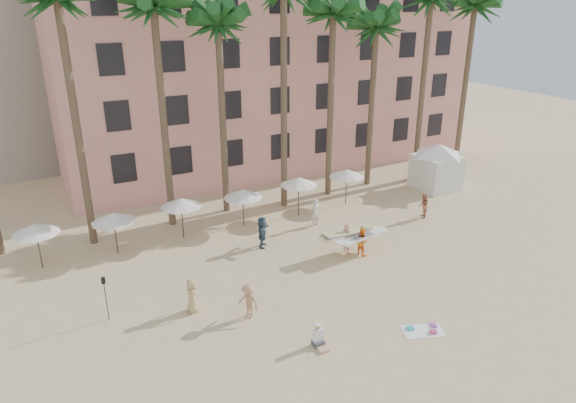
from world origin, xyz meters
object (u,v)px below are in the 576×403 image
(cabana, at_px, (437,162))
(carrier_yellow, at_px, (347,236))
(carrier_white, at_px, (362,240))
(pink_hotel, at_px, (264,70))

(cabana, bearing_deg, carrier_yellow, -153.93)
(carrier_yellow, xyz_separation_m, carrier_white, (0.63, -0.56, -0.15))
(cabana, height_order, carrier_yellow, cabana)
(cabana, relative_size, carrier_white, 1.56)
(carrier_white, bearing_deg, cabana, 29.42)
(pink_hotel, height_order, carrier_white, pink_hotel)
(pink_hotel, bearing_deg, carrier_yellow, -102.05)
(pink_hotel, distance_m, cabana, 17.03)
(pink_hotel, xyz_separation_m, carrier_white, (-3.59, -20.34, -7.12))
(pink_hotel, height_order, carrier_yellow, pink_hotel)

